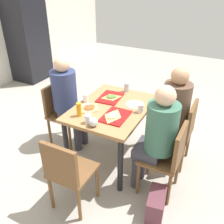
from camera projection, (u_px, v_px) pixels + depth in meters
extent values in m
cube|color=#9E998E|center=(112.00, 156.00, 3.35)|extent=(10.00, 10.00, 0.02)
cube|color=#9E7247|center=(112.00, 108.00, 2.99)|extent=(1.10, 0.82, 0.04)
cylinder|color=black|center=(120.00, 166.00, 2.66)|extent=(0.06, 0.06, 0.71)
cylinder|color=black|center=(151.00, 122.00, 3.41)|extent=(0.06, 0.06, 0.71)
cylinder|color=black|center=(67.00, 147.00, 2.93)|extent=(0.06, 0.06, 0.71)
cylinder|color=black|center=(106.00, 111.00, 3.69)|extent=(0.06, 0.06, 0.71)
cube|color=brown|center=(160.00, 158.00, 2.64)|extent=(0.40, 0.40, 0.03)
cube|color=brown|center=(180.00, 147.00, 2.46)|extent=(0.38, 0.04, 0.40)
cylinder|color=brown|center=(138.00, 179.00, 2.69)|extent=(0.04, 0.04, 0.42)
cylinder|color=brown|center=(149.00, 160.00, 2.95)|extent=(0.04, 0.04, 0.42)
cylinder|color=brown|center=(169.00, 190.00, 2.55)|extent=(0.04, 0.04, 0.42)
cylinder|color=brown|center=(177.00, 169.00, 2.82)|extent=(0.04, 0.04, 0.42)
cube|color=brown|center=(174.00, 132.00, 3.06)|extent=(0.40, 0.40, 0.03)
cube|color=brown|center=(192.00, 120.00, 2.88)|extent=(0.38, 0.04, 0.40)
cylinder|color=brown|center=(154.00, 150.00, 3.11)|extent=(0.04, 0.04, 0.42)
cylinder|color=brown|center=(163.00, 136.00, 3.37)|extent=(0.04, 0.04, 0.42)
cylinder|color=brown|center=(182.00, 158.00, 2.98)|extent=(0.04, 0.04, 0.42)
cylinder|color=brown|center=(188.00, 143.00, 3.24)|extent=(0.04, 0.04, 0.42)
cube|color=brown|center=(66.00, 115.00, 3.41)|extent=(0.40, 0.40, 0.03)
cube|color=brown|center=(53.00, 98.00, 3.38)|extent=(0.38, 0.04, 0.40)
cylinder|color=brown|center=(84.00, 126.00, 3.59)|extent=(0.04, 0.04, 0.42)
cylinder|color=brown|center=(70.00, 139.00, 3.32)|extent=(0.04, 0.04, 0.42)
cylinder|color=brown|center=(65.00, 120.00, 3.72)|extent=(0.04, 0.04, 0.42)
cylinder|color=brown|center=(50.00, 132.00, 3.46)|extent=(0.04, 0.04, 0.42)
cube|color=brown|center=(73.00, 170.00, 2.48)|extent=(0.40, 0.40, 0.03)
cube|color=brown|center=(59.00, 165.00, 2.23)|extent=(0.04, 0.38, 0.40)
cylinder|color=brown|center=(71.00, 171.00, 2.79)|extent=(0.04, 0.04, 0.42)
cylinder|color=brown|center=(97.00, 182.00, 2.65)|extent=(0.04, 0.04, 0.42)
cylinder|color=brown|center=(51.00, 192.00, 2.52)|extent=(0.04, 0.04, 0.42)
cylinder|color=brown|center=(79.00, 205.00, 2.39)|extent=(0.04, 0.04, 0.42)
cylinder|color=#383842|center=(136.00, 171.00, 2.77)|extent=(0.10, 0.10, 0.45)
cylinder|color=#383842|center=(141.00, 162.00, 2.90)|extent=(0.10, 0.10, 0.45)
cube|color=#383842|center=(149.00, 150.00, 2.66)|extent=(0.32, 0.28, 0.10)
cylinder|color=#386651|center=(162.00, 128.00, 2.46)|extent=(0.32, 0.32, 0.52)
sphere|color=#DBAD89|center=(165.00, 96.00, 2.29)|extent=(0.20, 0.20, 0.20)
cylinder|color=#383842|center=(152.00, 144.00, 3.20)|extent=(0.10, 0.10, 0.45)
cylinder|color=#383842|center=(156.00, 137.00, 3.32)|extent=(0.10, 0.10, 0.45)
cube|color=#383842|center=(164.00, 125.00, 3.08)|extent=(0.32, 0.28, 0.10)
cylinder|color=brown|center=(176.00, 104.00, 2.88)|extent=(0.32, 0.32, 0.52)
sphere|color=tan|center=(180.00, 76.00, 2.71)|extent=(0.20, 0.20, 0.20)
cylinder|color=#383842|center=(84.00, 129.00, 3.49)|extent=(0.10, 0.10, 0.45)
cylinder|color=#383842|center=(78.00, 135.00, 3.36)|extent=(0.10, 0.10, 0.45)
cube|color=#383842|center=(73.00, 113.00, 3.33)|extent=(0.32, 0.28, 0.10)
cylinder|color=navy|center=(64.00, 90.00, 3.22)|extent=(0.32, 0.32, 0.52)
sphere|color=#DBAD89|center=(62.00, 64.00, 3.04)|extent=(0.20, 0.20, 0.20)
cube|color=#B21414|center=(116.00, 116.00, 2.77)|extent=(0.37, 0.27, 0.02)
cube|color=#B21414|center=(110.00, 97.00, 3.17)|extent=(0.38, 0.29, 0.02)
cylinder|color=white|center=(89.00, 108.00, 2.94)|extent=(0.22, 0.22, 0.01)
cylinder|color=white|center=(135.00, 105.00, 3.01)|extent=(0.22, 0.22, 0.01)
pyramid|color=#DBAD60|center=(113.00, 116.00, 2.75)|extent=(0.25, 0.17, 0.01)
ellipsoid|color=#D8C67F|center=(113.00, 115.00, 2.75)|extent=(0.18, 0.12, 0.01)
pyramid|color=tan|center=(111.00, 97.00, 3.15)|extent=(0.23, 0.24, 0.01)
ellipsoid|color=#4C7233|center=(111.00, 96.00, 3.15)|extent=(0.16, 0.17, 0.01)
pyramid|color=#DBAD60|center=(89.00, 108.00, 2.92)|extent=(0.23, 0.20, 0.01)
ellipsoid|color=#B74723|center=(89.00, 107.00, 2.92)|extent=(0.16, 0.14, 0.01)
cylinder|color=white|center=(86.00, 98.00, 3.07)|extent=(0.07, 0.07, 0.10)
cylinder|color=white|center=(140.00, 108.00, 2.84)|extent=(0.07, 0.07, 0.10)
cylinder|color=white|center=(88.00, 119.00, 2.64)|extent=(0.07, 0.07, 0.10)
cylinder|color=#B7BCC6|center=(127.00, 87.00, 3.31)|extent=(0.07, 0.07, 0.12)
cylinder|color=orange|center=(79.00, 110.00, 2.75)|extent=(0.06, 0.06, 0.16)
sphere|color=silver|center=(93.00, 122.00, 2.58)|extent=(0.10, 0.10, 0.10)
cube|color=#592D38|center=(156.00, 205.00, 2.48)|extent=(0.34, 0.21, 0.28)
cube|color=black|center=(27.00, 35.00, 5.27)|extent=(0.70, 0.60, 1.90)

